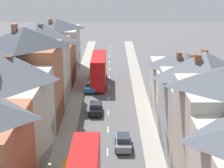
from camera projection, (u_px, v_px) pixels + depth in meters
The scene contains 8 objects.
pavement_left at pixel (73, 107), 55.25m from camera, with size 2.20×104.00×0.14m, color gray.
pavement_right at pixel (142, 107), 55.29m from camera, with size 2.20×104.00×0.14m, color gray.
centre_line_dashes at pixel (107, 112), 53.38m from camera, with size 0.14×97.80×0.01m.
terrace_row_left at pixel (18, 97), 43.02m from camera, with size 8.00×75.51×13.24m.
double_decker_bus_lead at pixel (97, 70), 65.14m from camera, with size 2.74×10.80×5.30m.
car_near_blue at pixel (122, 142), 42.50m from camera, with size 1.90×4.06×1.67m.
car_near_silver at pixel (94, 108), 52.68m from camera, with size 1.90×4.00×1.68m.
car_parked_right_a at pixel (89, 86), 62.60m from camera, with size 1.90×4.46×1.67m.
Camera 1 is at (0.51, -13.81, 19.63)m, focal length 60.00 mm.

